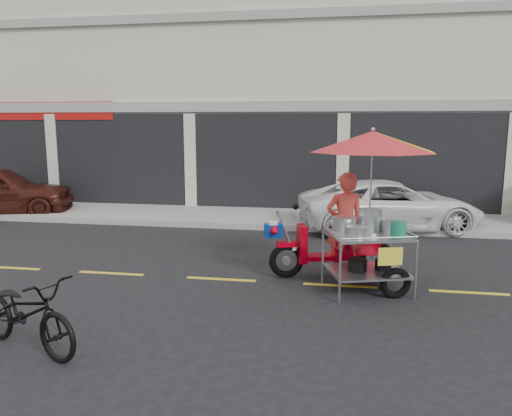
# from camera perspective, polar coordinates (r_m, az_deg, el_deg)

# --- Properties ---
(ground) EXTENTS (90.00, 90.00, 0.00)m
(ground) POSITION_cam_1_polar(r_m,az_deg,el_deg) (8.38, 9.57, -8.76)
(ground) COLOR black
(sidewalk) EXTENTS (45.00, 3.00, 0.15)m
(sidewalk) POSITION_cam_1_polar(r_m,az_deg,el_deg) (13.69, 9.71, -1.20)
(sidewalk) COLOR gray
(sidewalk) RESTS_ON ground
(shophouse_block) EXTENTS (36.00, 8.11, 10.40)m
(shophouse_block) POSITION_cam_1_polar(r_m,az_deg,el_deg) (18.82, 19.01, 14.08)
(shophouse_block) COLOR beige
(shophouse_block) RESTS_ON ground
(centerline) EXTENTS (42.00, 0.10, 0.01)m
(centerline) POSITION_cam_1_polar(r_m,az_deg,el_deg) (8.38, 9.57, -8.74)
(centerline) COLOR gold
(centerline) RESTS_ON ground
(white_pickup) EXTENTS (4.82, 3.11, 1.24)m
(white_pickup) POSITION_cam_1_polar(r_m,az_deg,el_deg) (12.79, 15.05, 0.31)
(white_pickup) COLOR white
(white_pickup) RESTS_ON ground
(near_bicycle) EXTENTS (1.85, 1.23, 0.92)m
(near_bicycle) POSITION_cam_1_polar(r_m,az_deg,el_deg) (6.50, -24.82, -10.79)
(near_bicycle) COLOR black
(near_bicycle) RESTS_ON ground
(food_vendor_rig) EXTENTS (2.97, 2.47, 2.58)m
(food_vendor_rig) POSITION_cam_1_polar(r_m,az_deg,el_deg) (8.18, 11.81, 2.34)
(food_vendor_rig) COLOR black
(food_vendor_rig) RESTS_ON ground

